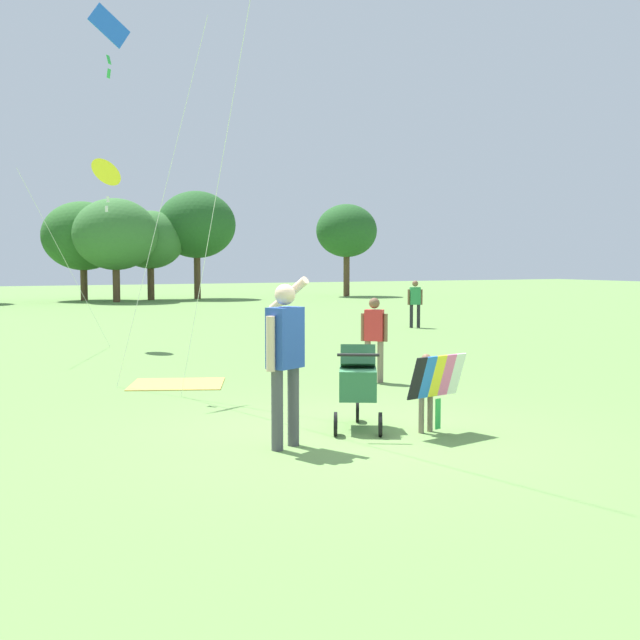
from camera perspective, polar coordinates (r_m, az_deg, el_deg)
name	(u,v)px	position (r m, az deg, el deg)	size (l,w,h in m)	color
ground_plane	(349,436)	(8.96, 2.17, -8.67)	(120.00, 120.00, 0.00)	#668E47
treeline_distant	(102,231)	(40.56, -15.96, 6.39)	(26.74, 6.32, 5.84)	brown
child_with_butterfly_kite	(429,384)	(9.10, 8.18, -4.74)	(0.82, 0.42, 0.95)	#7F705B
person_adult_flyer	(285,350)	(8.24, -2.66, -2.23)	(0.57, 0.69, 1.87)	#4C4C51
stroller	(358,379)	(9.26, 2.85, -4.43)	(0.84, 1.09, 1.03)	black
kite_orange_delta	(114,44)	(13.02, -15.18, 19.31)	(1.44, 1.81, 6.06)	blue
kite_green_novelty	(106,173)	(18.80, -15.71, 10.53)	(2.56, 2.23, 4.43)	yellow
person_red_shirt	(374,333)	(12.81, 4.07, -0.94)	(0.36, 0.34, 1.42)	#7F705B
person_sitting_far	(415,300)	(23.49, 7.12, 1.49)	(0.44, 0.29, 1.45)	#232328
picnic_blanket	(177,384)	(12.84, -10.63, -4.73)	(1.49, 1.22, 0.02)	gold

